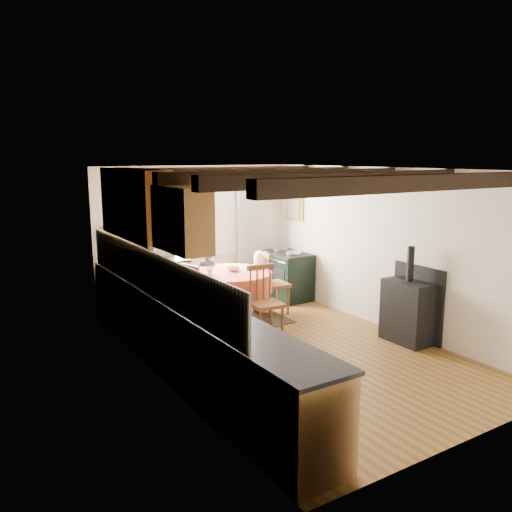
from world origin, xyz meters
TOP-DOWN VIEW (x-y plane):
  - floor at (0.00, 0.00)m, footprint 3.60×5.50m
  - ceiling at (0.00, 0.00)m, footprint 3.60×5.50m
  - wall_back at (0.00, 2.75)m, footprint 3.60×0.00m
  - wall_front at (0.00, -2.75)m, footprint 3.60×0.00m
  - wall_left at (-1.80, 0.00)m, footprint 0.00×5.50m
  - wall_right at (1.80, 0.00)m, footprint 0.00×5.50m
  - beam_a at (0.00, -2.00)m, footprint 3.60×0.16m
  - beam_b at (0.00, -1.00)m, footprint 3.60×0.16m
  - beam_c at (0.00, 0.00)m, footprint 3.60×0.16m
  - beam_d at (0.00, 1.00)m, footprint 3.60×0.16m
  - beam_e at (0.00, 2.00)m, footprint 3.60×0.16m
  - splash_left at (-1.78, 0.30)m, footprint 0.02×4.50m
  - splash_back at (-1.00, 2.73)m, footprint 1.40×0.02m
  - base_cabinet_left at (-1.50, 0.00)m, footprint 0.60×5.30m
  - base_cabinet_back at (-1.05, 2.45)m, footprint 1.30×0.60m
  - worktop_left at (-1.48, 0.00)m, footprint 0.64×5.30m
  - worktop_back at (-1.05, 2.43)m, footprint 1.30×0.64m
  - wall_cabinet_glass at (-1.63, 1.20)m, footprint 0.34×1.80m
  - wall_cabinet_solid at (-1.63, -0.30)m, footprint 0.34×0.90m
  - window_frame at (0.10, 2.73)m, footprint 1.34×0.03m
  - window_pane at (0.10, 2.74)m, footprint 1.20×0.01m
  - curtain_left at (-0.75, 2.65)m, footprint 0.35×0.10m
  - curtain_right at (0.95, 2.65)m, footprint 0.35×0.10m
  - curtain_rod at (0.10, 2.65)m, footprint 2.00×0.03m
  - wall_picture at (1.77, 2.30)m, footprint 0.04×0.50m
  - wall_plate at (1.05, 2.72)m, footprint 0.30×0.02m
  - rug at (-0.04, 1.50)m, footprint 1.65×1.29m
  - dining_table at (-0.04, 1.50)m, footprint 1.31×1.31m
  - chair_near at (0.04, 0.60)m, footprint 0.48×0.50m
  - chair_left at (-0.83, 1.56)m, footprint 0.52×0.50m
  - chair_right at (0.78, 1.48)m, footprint 0.51×0.49m
  - aga_range at (1.47, 2.11)m, footprint 0.61×0.94m
  - cast_iron_stove at (1.58, -0.64)m, footprint 0.41×0.68m
  - child_far at (-0.11, 2.15)m, footprint 0.44×0.32m
  - child_right at (0.63, 1.64)m, footprint 0.44×0.57m
  - bowl_a at (0.37, 1.49)m, footprint 0.31×0.31m
  - bowl_b at (0.04, 1.54)m, footprint 0.22×0.22m
  - cup at (-0.38, 1.52)m, footprint 0.14×0.14m
  - canister_tall at (-1.23, 2.48)m, footprint 0.13×0.13m
  - canister_wide at (-0.95, 2.51)m, footprint 0.17×0.17m

SIDE VIEW (x-z plane):
  - floor at x=0.00m, z-range 0.00..0.00m
  - rug at x=-0.04m, z-range 0.00..0.01m
  - dining_table at x=-0.04m, z-range 0.00..0.79m
  - aga_range at x=1.47m, z-range 0.00..0.87m
  - base_cabinet_left at x=-1.50m, z-range 0.00..0.88m
  - base_cabinet_back at x=-1.05m, z-range 0.00..0.88m
  - chair_left at x=-0.83m, z-range 0.00..0.96m
  - chair_near at x=0.04m, z-range 0.00..1.03m
  - child_right at x=0.63m, z-range 0.00..1.03m
  - chair_right at x=0.78m, z-range 0.00..1.05m
  - child_far at x=-0.11m, z-range 0.00..1.10m
  - cast_iron_stove at x=1.58m, z-range 0.00..1.36m
  - bowl_a at x=0.37m, z-range 0.79..0.84m
  - bowl_b at x=0.04m, z-range 0.79..0.85m
  - cup at x=-0.38m, z-range 0.79..0.88m
  - worktop_left at x=-1.48m, z-range 0.88..0.92m
  - worktop_back at x=-1.05m, z-range 0.88..0.92m
  - canister_wide at x=-0.95m, z-range 0.92..1.11m
  - canister_tall at x=-1.23m, z-range 0.92..1.15m
  - curtain_left at x=-0.75m, z-range 0.05..2.15m
  - curtain_right at x=0.95m, z-range 0.05..2.15m
  - wall_back at x=0.00m, z-range 0.00..2.40m
  - wall_front at x=0.00m, z-range 0.00..2.40m
  - wall_left at x=-1.80m, z-range 0.00..2.40m
  - wall_right at x=1.80m, z-range 0.00..2.40m
  - splash_left at x=-1.78m, z-range 0.92..1.48m
  - splash_back at x=-1.00m, z-range 0.92..1.48m
  - window_frame at x=0.10m, z-range 0.83..2.37m
  - window_pane at x=0.10m, z-range 0.90..2.30m
  - wall_picture at x=1.77m, z-range 1.40..2.00m
  - wall_plate at x=1.05m, z-range 1.55..1.85m
  - wall_cabinet_solid at x=-1.63m, z-range 1.55..2.25m
  - wall_cabinet_glass at x=-1.63m, z-range 1.50..2.40m
  - curtain_rod at x=0.10m, z-range 2.19..2.22m
  - beam_a at x=0.00m, z-range 2.23..2.39m
  - beam_b at x=0.00m, z-range 2.23..2.39m
  - beam_c at x=0.00m, z-range 2.23..2.39m
  - beam_d at x=0.00m, z-range 2.23..2.39m
  - beam_e at x=0.00m, z-range 2.23..2.39m
  - ceiling at x=0.00m, z-range 2.40..2.40m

